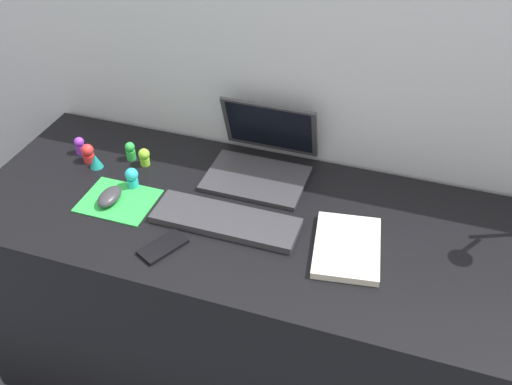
{
  "coord_description": "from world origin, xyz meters",
  "views": [
    {
      "loc": [
        0.36,
        -1.17,
        1.81
      ],
      "look_at": [
        -0.04,
        0.0,
        0.83
      ],
      "focal_mm": 40.75,
      "sensor_mm": 36.0,
      "label": 1
    }
  ],
  "objects_px": {
    "toy_figurine_purple": "(80,145)",
    "toy_figurine_green": "(130,151)",
    "toy_figurine_lime": "(144,156)",
    "toy_figurine_teal": "(96,161)",
    "laptop": "(262,155)",
    "keyboard": "(226,220)",
    "toy_figurine_red": "(88,153)",
    "notebook_pad": "(347,247)",
    "toy_figurine_cyan": "(132,177)",
    "mouse": "(110,197)",
    "cell_phone": "(163,247)"
  },
  "relations": [
    {
      "from": "toy_figurine_teal",
      "to": "toy_figurine_purple",
      "type": "height_order",
      "value": "toy_figurine_purple"
    },
    {
      "from": "cell_phone",
      "to": "toy_figurine_cyan",
      "type": "distance_m",
      "value": 0.29
    },
    {
      "from": "mouse",
      "to": "toy_figurine_lime",
      "type": "distance_m",
      "value": 0.2
    },
    {
      "from": "keyboard",
      "to": "toy_figurine_lime",
      "type": "xyz_separation_m",
      "value": [
        -0.34,
        0.18,
        0.02
      ]
    },
    {
      "from": "laptop",
      "to": "keyboard",
      "type": "distance_m",
      "value": 0.28
    },
    {
      "from": "toy_figurine_red",
      "to": "notebook_pad",
      "type": "bearing_deg",
      "value": -9.27
    },
    {
      "from": "laptop",
      "to": "keyboard",
      "type": "height_order",
      "value": "laptop"
    },
    {
      "from": "mouse",
      "to": "toy_figurine_cyan",
      "type": "bearing_deg",
      "value": 71.52
    },
    {
      "from": "keyboard",
      "to": "toy_figurine_lime",
      "type": "bearing_deg",
      "value": 152.0
    },
    {
      "from": "mouse",
      "to": "toy_figurine_teal",
      "type": "xyz_separation_m",
      "value": [
        -0.13,
        0.14,
        0.0
      ]
    },
    {
      "from": "keyboard",
      "to": "toy_figurine_purple",
      "type": "relative_size",
      "value": 7.13
    },
    {
      "from": "toy_figurine_purple",
      "to": "toy_figurine_green",
      "type": "relative_size",
      "value": 0.94
    },
    {
      "from": "mouse",
      "to": "notebook_pad",
      "type": "bearing_deg",
      "value": 1.85
    },
    {
      "from": "notebook_pad",
      "to": "toy_figurine_green",
      "type": "bearing_deg",
      "value": 156.88
    },
    {
      "from": "cell_phone",
      "to": "toy_figurine_lime",
      "type": "distance_m",
      "value": 0.39
    },
    {
      "from": "cell_phone",
      "to": "toy_figurine_lime",
      "type": "height_order",
      "value": "toy_figurine_lime"
    },
    {
      "from": "laptop",
      "to": "toy_figurine_cyan",
      "type": "distance_m",
      "value": 0.4
    },
    {
      "from": "toy_figurine_lime",
      "to": "toy_figurine_teal",
      "type": "relative_size",
      "value": 1.26
    },
    {
      "from": "keyboard",
      "to": "toy_figurine_lime",
      "type": "distance_m",
      "value": 0.39
    },
    {
      "from": "laptop",
      "to": "notebook_pad",
      "type": "bearing_deg",
      "value": -40.01
    },
    {
      "from": "toy_figurine_lime",
      "to": "toy_figurine_cyan",
      "type": "height_order",
      "value": "toy_figurine_cyan"
    },
    {
      "from": "notebook_pad",
      "to": "toy_figurine_lime",
      "type": "xyz_separation_m",
      "value": [
        -0.68,
        0.18,
        0.02
      ]
    },
    {
      "from": "laptop",
      "to": "mouse",
      "type": "relative_size",
      "value": 3.12
    },
    {
      "from": "laptop",
      "to": "notebook_pad",
      "type": "distance_m",
      "value": 0.42
    },
    {
      "from": "toy_figurine_lime",
      "to": "toy_figurine_red",
      "type": "relative_size",
      "value": 0.94
    },
    {
      "from": "toy_figurine_cyan",
      "to": "toy_figurine_green",
      "type": "height_order",
      "value": "toy_figurine_cyan"
    },
    {
      "from": "cell_phone",
      "to": "toy_figurine_lime",
      "type": "relative_size",
      "value": 2.22
    },
    {
      "from": "laptop",
      "to": "mouse",
      "type": "xyz_separation_m",
      "value": [
        -0.37,
        -0.29,
        -0.03
      ]
    },
    {
      "from": "laptop",
      "to": "toy_figurine_teal",
      "type": "relative_size",
      "value": 6.55
    },
    {
      "from": "laptop",
      "to": "notebook_pad",
      "type": "xyz_separation_m",
      "value": [
        0.32,
        -0.27,
        -0.04
      ]
    },
    {
      "from": "keyboard",
      "to": "laptop",
      "type": "bearing_deg",
      "value": 86.45
    },
    {
      "from": "keyboard",
      "to": "notebook_pad",
      "type": "xyz_separation_m",
      "value": [
        0.34,
        0.0,
        0.0
      ]
    },
    {
      "from": "toy_figurine_red",
      "to": "toy_figurine_purple",
      "type": "bearing_deg",
      "value": 147.59
    },
    {
      "from": "toy_figurine_lime",
      "to": "toy_figurine_red",
      "type": "height_order",
      "value": "toy_figurine_red"
    },
    {
      "from": "cell_phone",
      "to": "toy_figurine_red",
      "type": "distance_m",
      "value": 0.49
    },
    {
      "from": "laptop",
      "to": "toy_figurine_teal",
      "type": "xyz_separation_m",
      "value": [
        -0.5,
        -0.15,
        -0.03
      ]
    },
    {
      "from": "keyboard",
      "to": "mouse",
      "type": "relative_size",
      "value": 4.27
    },
    {
      "from": "toy_figurine_red",
      "to": "toy_figurine_purple",
      "type": "distance_m",
      "value": 0.06
    },
    {
      "from": "toy_figurine_lime",
      "to": "toy_figurine_cyan",
      "type": "relative_size",
      "value": 0.86
    },
    {
      "from": "toy_figurine_green",
      "to": "laptop",
      "type": "bearing_deg",
      "value": 10.76
    },
    {
      "from": "toy_figurine_cyan",
      "to": "toy_figurine_green",
      "type": "xyz_separation_m",
      "value": [
        -0.08,
        0.13,
        -0.0
      ]
    },
    {
      "from": "laptop",
      "to": "toy_figurine_cyan",
      "type": "height_order",
      "value": "laptop"
    },
    {
      "from": "toy_figurine_lime",
      "to": "toy_figurine_green",
      "type": "relative_size",
      "value": 0.94
    },
    {
      "from": "toy_figurine_cyan",
      "to": "toy_figurine_lime",
      "type": "bearing_deg",
      "value": 99.59
    },
    {
      "from": "cell_phone",
      "to": "toy_figurine_green",
      "type": "height_order",
      "value": "toy_figurine_green"
    },
    {
      "from": "laptop",
      "to": "toy_figurine_teal",
      "type": "height_order",
      "value": "laptop"
    },
    {
      "from": "laptop",
      "to": "toy_figurine_green",
      "type": "xyz_separation_m",
      "value": [
        -0.41,
        -0.08,
        -0.02
      ]
    },
    {
      "from": "laptop",
      "to": "toy_figurine_purple",
      "type": "xyz_separation_m",
      "value": [
        -0.58,
        -0.1,
        -0.02
      ]
    },
    {
      "from": "laptop",
      "to": "toy_figurine_lime",
      "type": "relative_size",
      "value": 5.21
    },
    {
      "from": "toy_figurine_purple",
      "to": "toy_figurine_green",
      "type": "xyz_separation_m",
      "value": [
        0.17,
        0.02,
        0.0
      ]
    }
  ]
}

